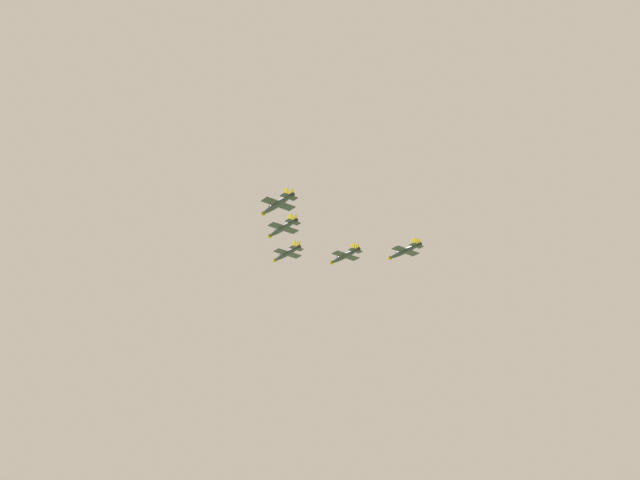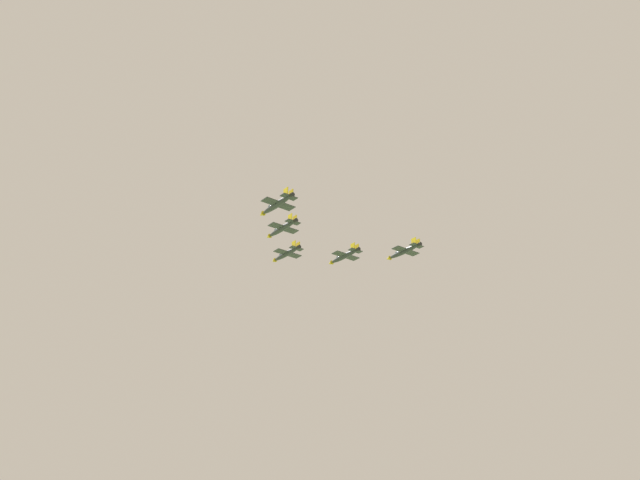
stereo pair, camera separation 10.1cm
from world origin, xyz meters
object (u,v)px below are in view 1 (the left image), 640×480
at_px(jet_left_wingman, 282,228).
at_px(jet_right_wingman, 344,256).
at_px(jet_left_outer, 277,204).
at_px(jet_lead, 286,254).
at_px(jet_right_outer, 404,251).

relative_size(jet_left_wingman, jet_right_wingman, 1.02).
bearing_deg(jet_left_outer, jet_right_wingman, -67.57).
height_order(jet_lead, jet_left_outer, jet_lead).
height_order(jet_lead, jet_right_wingman, jet_lead).
bearing_deg(jet_left_outer, jet_right_outer, -88.98).
bearing_deg(jet_right_outer, jet_right_wingman, 41.42).
height_order(jet_right_wingman, jet_right_outer, jet_right_outer).
relative_size(jet_lead, jet_right_outer, 0.99).
relative_size(jet_right_wingman, jet_right_outer, 0.99).
distance_m(jet_left_wingman, jet_right_wingman, 26.06).
height_order(jet_right_wingman, jet_left_outer, jet_left_outer).
bearing_deg(jet_lead, jet_left_wingman, 140.74).
bearing_deg(jet_left_outer, jet_left_wingman, -39.35).
height_order(jet_left_outer, jet_right_outer, jet_left_outer).
height_order(jet_lead, jet_right_outer, jet_lead).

